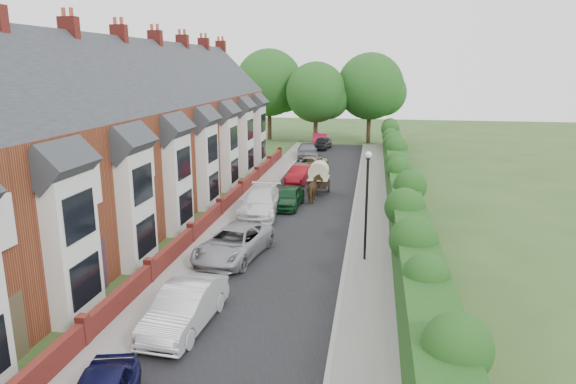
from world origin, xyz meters
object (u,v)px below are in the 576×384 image
Objects in this scene: car_silver_a at (185,307)px; lamppost at (367,192)px; car_white at (260,203)px; horse_cart at (319,176)px; car_silver_b at (234,243)px; horse at (315,189)px; car_red at (300,174)px; car_grey at (307,151)px; car_green at (288,197)px; car_beige at (310,165)px; car_black at (322,143)px.

lamppost is at bearing 54.29° from car_silver_a.
horse_cart is (2.91, 5.84, 0.54)m from car_white.
horse is at bearing 86.01° from car_silver_b.
car_red is 0.83× the size of car_grey.
car_grey is (-6.13, 26.72, -2.60)m from lamppost.
horse is at bearing 85.69° from car_silver_a.
car_beige is (-0.02, 11.20, -0.03)m from car_green.
horse_cart is at bearing 71.59° from car_green.
car_white reaches higher than car_silver_a.
car_silver_a is at bearing -83.52° from car_red.
car_silver_a is 2.22× the size of horse.
horse_cart is (-3.49, 12.44, -1.97)m from lamppost.
horse reaches higher than car_beige.
horse_cart is (1.78, -19.94, 0.67)m from car_black.
car_black is at bearing 98.32° from car_red.
car_red is (-0.26, 7.13, -0.01)m from car_green.
car_silver_a is 1.16× the size of car_green.
car_silver_b is at bearing 94.64° from car_silver_a.
car_silver_a is at bearing -83.33° from car_black.
car_beige is at bearing 94.93° from car_red.
car_grey is at bearing 102.85° from car_red.
lamppost reaches higher than car_black.
horse reaches higher than car_green.
horse_cart is at bearing -53.50° from car_red.
car_beige is at bearing -89.15° from car_grey.
horse reaches higher than car_red.
car_black is at bearing 93.69° from car_green.
lamppost reaches higher than car_silver_a.
lamppost is 0.95× the size of car_white.
horse is at bearing -90.00° from horse_cart.
car_red reaches higher than car_black.
horse is (-3.49, 10.22, -2.43)m from lamppost.
car_white reaches higher than car_black.
car_silver_a is at bearing -129.52° from lamppost.
car_black is (0.87, 5.66, -0.04)m from car_grey.
car_green is 18.16m from car_grey.
car_green is at bearing -81.66° from car_black.
car_silver_b reaches higher than car_beige.
car_beige is 1.42× the size of horse_cart.
car_silver_b is at bearing -83.71° from car_black.
car_black is (-0.25, 12.58, 0.02)m from car_beige.
horse_cart is at bearing 86.59° from car_silver_a.
horse is (1.77, -5.51, 0.21)m from car_red.
lamppost is 6.63m from car_silver_b.
car_silver_a is at bearing -97.21° from horse_cart.
car_silver_b is 1.09× the size of car_grey.
horse_cart is at bearing -66.63° from car_beige.
car_silver_b is at bearing 75.55° from horse.
car_green is at bearing 120.17° from lamppost.
car_black is 22.23m from horse.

